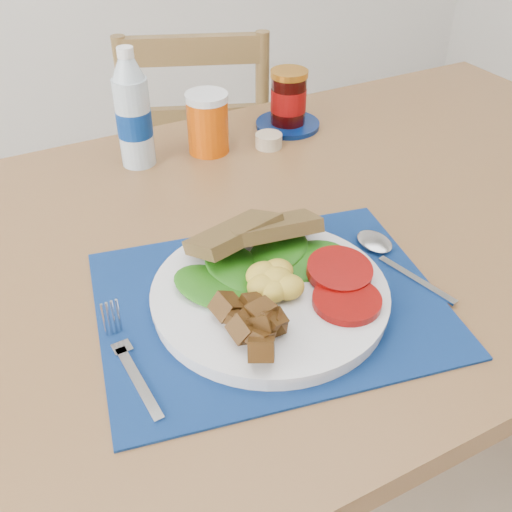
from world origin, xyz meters
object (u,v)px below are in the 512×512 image
Objects in this scene: chair_far at (198,144)px; breakfast_plate at (267,292)px; jam_on_saucer at (288,103)px; juice_glass at (208,125)px; water_bottle at (133,115)px.

chair_far is 3.37× the size of breakfast_plate.
jam_on_saucer reaches higher than breakfast_plate.
juice_glass is (-0.15, -0.43, 0.26)m from chair_far.
breakfast_plate is at bearing -104.55° from juice_glass.
chair_far reaches higher than breakfast_plate.
juice_glass reaches higher than breakfast_plate.
chair_far is at bearing 96.30° from jam_on_saucer.
juice_glass is at bearing -172.89° from jam_on_saucer.
chair_far is at bearing 55.38° from water_bottle.
water_bottle is 0.14m from juice_glass.
water_bottle is 1.99× the size of juice_glass.
water_bottle is at bearing 87.08° from breakfast_plate.
breakfast_plate is 1.44× the size of water_bottle.
juice_glass is 0.82× the size of jam_on_saucer.
water_bottle is (-0.28, -0.41, 0.30)m from chair_far.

